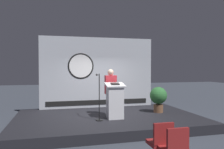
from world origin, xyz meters
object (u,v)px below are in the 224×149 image
(podium, at_px, (115,101))
(audience_chair_right, at_px, (161,140))
(potted_plant, at_px, (158,97))
(audience_chair_left, at_px, (174,147))
(microphone_stand, at_px, (99,103))
(speaker_person, at_px, (111,92))

(podium, relative_size, audience_chair_right, 1.36)
(potted_plant, xyz_separation_m, audience_chair_left, (-1.62, -4.00, -0.39))
(microphone_stand, distance_m, audience_chair_left, 3.43)
(audience_chair_right, bearing_deg, potted_plant, 64.71)
(potted_plant, bearing_deg, audience_chair_right, -115.29)
(podium, height_order, potted_plant, podium)
(podium, height_order, microphone_stand, microphone_stand)
(podium, xyz_separation_m, speaker_person, (-0.03, 0.48, 0.25))
(speaker_person, xyz_separation_m, potted_plant, (1.92, 0.12, -0.26))
(speaker_person, relative_size, audience_chair_left, 1.86)
(speaker_person, xyz_separation_m, microphone_stand, (-0.53, -0.57, -0.30))
(audience_chair_left, relative_size, audience_chair_right, 1.00)
(audience_chair_left, bearing_deg, podium, 94.47)
(audience_chair_left, bearing_deg, speaker_person, 94.37)
(podium, distance_m, audience_chair_right, 3.01)
(speaker_person, bearing_deg, audience_chair_left, -85.63)
(microphone_stand, xyz_separation_m, audience_chair_left, (0.83, -3.31, -0.35))
(microphone_stand, height_order, audience_chair_left, microphone_stand)
(podium, relative_size, audience_chair_left, 1.36)
(potted_plant, relative_size, audience_chair_left, 1.10)
(potted_plant, bearing_deg, microphone_stand, -164.30)
(microphone_stand, bearing_deg, potted_plant, 15.70)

